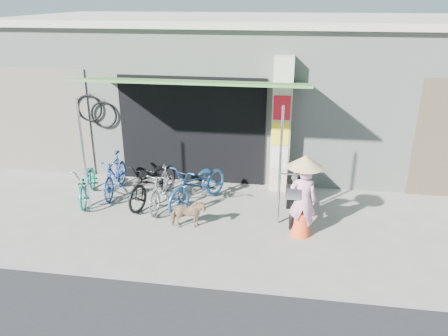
% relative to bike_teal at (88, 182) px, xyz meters
% --- Properties ---
extents(ground, '(80.00, 80.00, 0.00)m').
position_rel_bike_teal_xyz_m(ground, '(3.22, -1.20, -0.42)').
color(ground, gray).
rests_on(ground, ground).
extents(bicycle_shop, '(12.30, 5.30, 3.66)m').
position_rel_bike_teal_xyz_m(bicycle_shop, '(3.21, 3.90, 1.42)').
color(bicycle_shop, '#9DA29A').
rests_on(bicycle_shop, ground).
extents(shop_pillar, '(0.42, 0.44, 3.00)m').
position_rel_bike_teal_xyz_m(shop_pillar, '(4.07, 1.25, 1.08)').
color(shop_pillar, beige).
rests_on(shop_pillar, ground).
extents(awning, '(4.60, 1.88, 2.72)m').
position_rel_bike_teal_xyz_m(awning, '(2.31, 0.43, 2.10)').
color(awning, '#396A2F').
rests_on(awning, ground).
extents(neighbour_left, '(2.60, 0.06, 2.60)m').
position_rel_bike_teal_xyz_m(neighbour_left, '(-1.78, 1.39, 0.88)').
color(neighbour_left, '#6B665B').
rests_on(neighbour_left, ground).
extents(bike_teal, '(0.94, 1.67, 0.83)m').
position_rel_bike_teal_xyz_m(bike_teal, '(0.00, 0.00, 0.00)').
color(bike_teal, '#1A7668').
rests_on(bike_teal, ground).
extents(bike_blue, '(0.55, 1.56, 0.92)m').
position_rel_bike_teal_xyz_m(bike_blue, '(0.47, 0.39, 0.04)').
color(bike_blue, navy).
rests_on(bike_blue, ground).
extents(bike_black, '(1.07, 1.89, 0.94)m').
position_rel_bike_teal_xyz_m(bike_black, '(1.45, 0.13, 0.05)').
color(bike_black, black).
rests_on(bike_black, ground).
extents(bike_silver, '(0.51, 1.47, 0.87)m').
position_rel_bike_teal_xyz_m(bike_silver, '(1.70, -0.10, 0.02)').
color(bike_silver, '#B1B1B6').
rests_on(bike_silver, ground).
extents(bike_navy, '(1.40, 1.93, 0.97)m').
position_rel_bike_teal_xyz_m(bike_navy, '(2.43, 0.09, 0.07)').
color(bike_navy, '#1D4D85').
rests_on(bike_navy, ground).
extents(street_dog, '(0.73, 0.45, 0.57)m').
position_rel_bike_teal_xyz_m(street_dog, '(2.43, -0.89, -0.13)').
color(street_dog, tan).
rests_on(street_dog, ground).
extents(moped, '(0.57, 2.00, 1.13)m').
position_rel_bike_teal_xyz_m(moped, '(4.40, 0.13, 0.10)').
color(moped, black).
rests_on(moped, ground).
extents(nun, '(0.64, 0.64, 1.58)m').
position_rel_bike_teal_xyz_m(nun, '(4.56, -0.82, 0.38)').
color(nun, pink).
rests_on(nun, ground).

